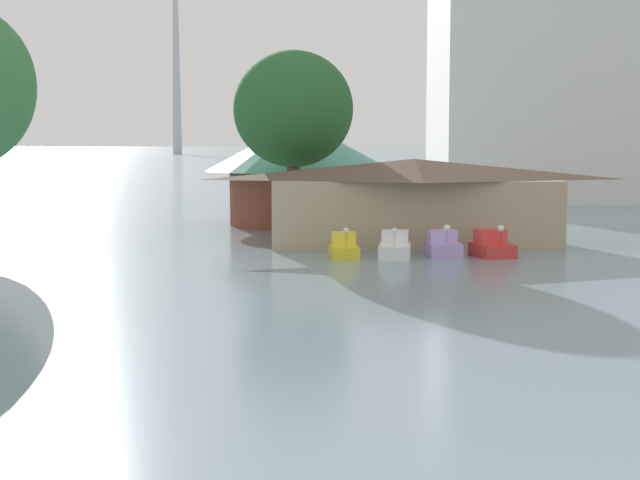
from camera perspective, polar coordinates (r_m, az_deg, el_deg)
name	(u,v)px	position (r m, az deg, el deg)	size (l,w,h in m)	color
pedal_boat_yellow	(344,248)	(48.21, 1.43, -0.46)	(1.48, 2.29, 1.61)	yellow
pedal_boat_white	(395,247)	(48.23, 4.47, -0.43)	(1.93, 3.06, 1.62)	white
pedal_boat_lavender	(443,246)	(49.35, 7.33, -0.33)	(1.64, 2.46, 1.69)	#B299D8
pedal_boat_red	(492,246)	(49.38, 10.18, -0.33)	(2.16, 2.61, 1.70)	red
boathouse	(413,200)	(54.16, 5.57, 2.37)	(17.10, 6.44, 4.85)	tan
green_roof_pavilion	(300,165)	(66.99, -1.19, 4.46)	(13.20, 13.20, 7.97)	brown
shoreline_tree_mid	(293,109)	(58.36, -1.60, 7.76)	(7.25, 7.25, 11.29)	brown
background_building_block	(624,76)	(99.53, 17.60, 9.27)	(37.36, 14.81, 24.27)	silver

